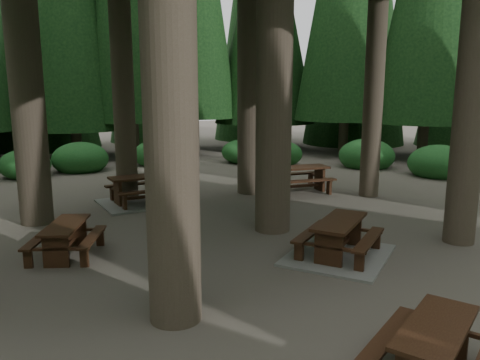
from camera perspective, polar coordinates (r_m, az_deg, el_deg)
name	(u,v)px	position (r m, az deg, el deg)	size (l,w,h in m)	color
ground	(247,236)	(10.87, 0.86, -6.90)	(80.00, 80.00, 0.00)	#564F46
picnic_table_a	(339,244)	(9.75, 11.97, -7.66)	(2.91, 2.81, 0.76)	gray
picnic_table_b	(66,235)	(10.12, -20.48, -6.27)	(1.80, 1.95, 0.68)	#32180F
picnic_table_c	(144,194)	(14.26, -11.67, -1.63)	(2.56, 2.16, 0.84)	gray
picnic_table_d	(299,175)	(15.60, 7.16, 0.60)	(2.18, 1.86, 0.85)	#32180F
picnic_table_e	(435,344)	(6.09, 22.69, -17.93)	(2.02, 1.88, 0.70)	#32180F
shrub_ring	(258,209)	(11.72, 2.17, -3.56)	(23.86, 24.64, 1.49)	#205D24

